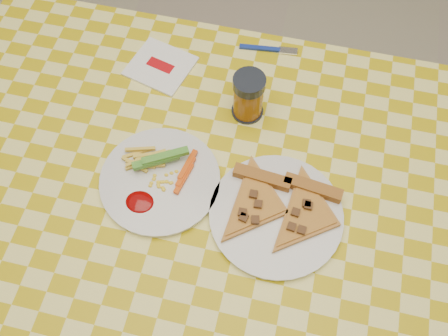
{
  "coord_description": "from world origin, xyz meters",
  "views": [
    {
      "loc": [
        0.1,
        -0.39,
        1.64
      ],
      "look_at": [
        -0.0,
        0.06,
        0.78
      ],
      "focal_mm": 40.0,
      "sensor_mm": 36.0,
      "label": 1
    }
  ],
  "objects_px": {
    "table": "(219,213)",
    "plate_right": "(276,216)",
    "drink_glass": "(248,96)",
    "plate_left": "(160,181)"
  },
  "relations": [
    {
      "from": "plate_left",
      "to": "plate_right",
      "type": "height_order",
      "value": "same"
    },
    {
      "from": "table",
      "to": "drink_glass",
      "type": "height_order",
      "value": "drink_glass"
    },
    {
      "from": "table",
      "to": "plate_right",
      "type": "height_order",
      "value": "plate_right"
    },
    {
      "from": "drink_glass",
      "to": "plate_left",
      "type": "bearing_deg",
      "value": -122.92
    },
    {
      "from": "table",
      "to": "plate_right",
      "type": "xyz_separation_m",
      "value": [
        0.12,
        -0.01,
        0.08
      ]
    },
    {
      "from": "drink_glass",
      "to": "plate_right",
      "type": "bearing_deg",
      "value": -65.56
    },
    {
      "from": "table",
      "to": "plate_left",
      "type": "distance_m",
      "value": 0.14
    },
    {
      "from": "plate_right",
      "to": "plate_left",
      "type": "bearing_deg",
      "value": 174.95
    },
    {
      "from": "table",
      "to": "plate_left",
      "type": "xyz_separation_m",
      "value": [
        -0.12,
        0.01,
        0.08
      ]
    },
    {
      "from": "plate_left",
      "to": "plate_right",
      "type": "xyz_separation_m",
      "value": [
        0.24,
        -0.02,
        0.0
      ]
    }
  ]
}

